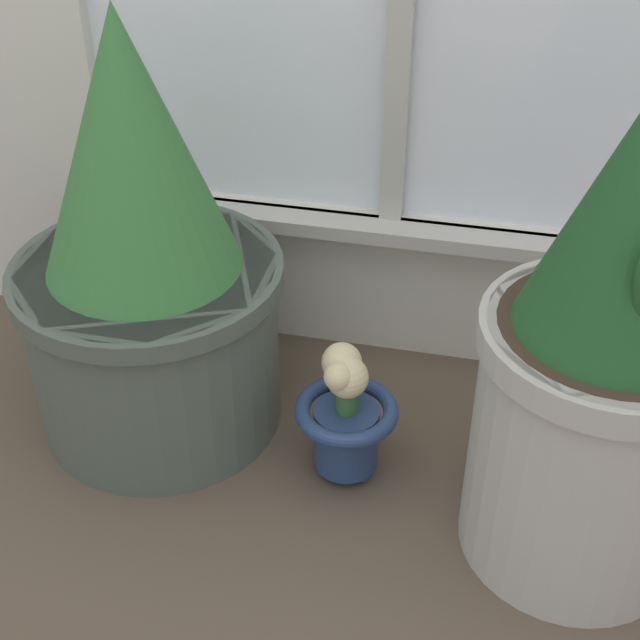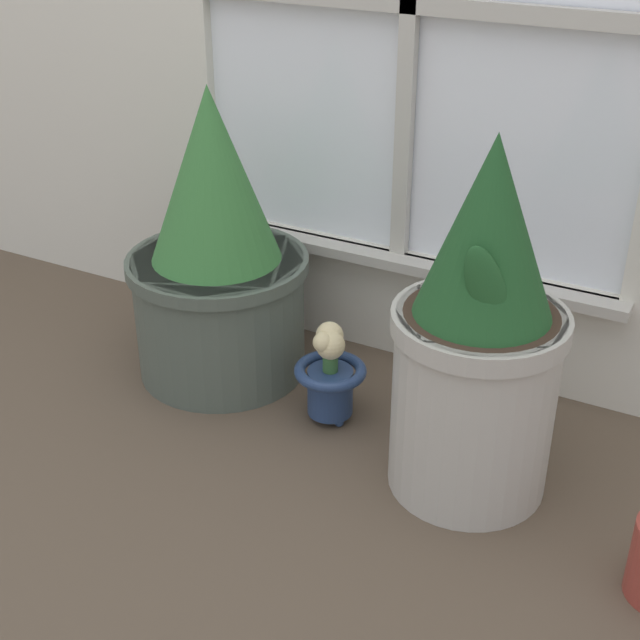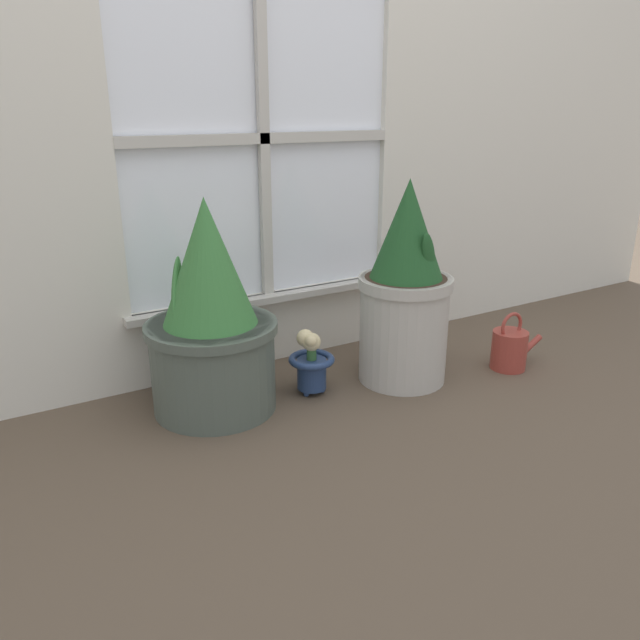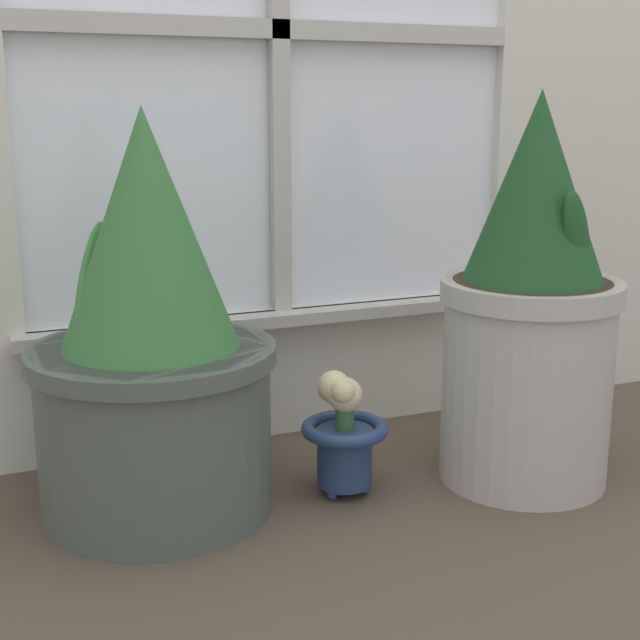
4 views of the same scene
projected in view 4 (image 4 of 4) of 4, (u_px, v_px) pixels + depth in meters
The scene contains 4 objects.
ground_plane at pixel (445, 583), 1.28m from camera, with size 10.00×10.00×0.00m, color brown.
potted_plant_left at pixel (151, 347), 1.46m from camera, with size 0.41×0.41×0.67m.
potted_plant_right at pixel (530, 310), 1.58m from camera, with size 0.32×0.32×0.70m.
flower_vase at pixel (344, 433), 1.56m from camera, with size 0.15×0.15×0.22m.
Camera 4 is at (-0.61, -1.00, 0.67)m, focal length 50.00 mm.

